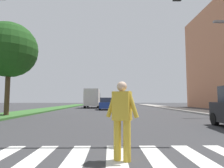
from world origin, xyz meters
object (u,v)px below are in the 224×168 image
at_px(sedan_far_horizon, 125,102).
at_px(sedan_midblock, 106,104).
at_px(pedestrian_performer, 122,116).
at_px(tree_far, 9,50).
at_px(traffic_light_gantry, 3,6).
at_px(truck_box_delivery, 93,98).
at_px(sedan_distant, 105,103).

bearing_deg(sedan_far_horizon, sedan_midblock, -100.86).
distance_m(pedestrian_performer, sedan_midblock, 21.80).
xyz_separation_m(tree_far, sedan_midblock, (7.39, 11.16, -4.47)).
height_order(tree_far, traffic_light_gantry, tree_far).
relative_size(sedan_far_horizon, truck_box_delivery, 0.67).
relative_size(traffic_light_gantry, truck_box_delivery, 1.78).
distance_m(traffic_light_gantry, sedan_far_horizon, 43.90).
xyz_separation_m(pedestrian_performer, truck_box_delivery, (-3.12, 28.15, 0.70)).
bearing_deg(pedestrian_performer, truck_box_delivery, 96.33).
xyz_separation_m(traffic_light_gantry, truck_box_delivery, (0.74, 26.12, -2.80)).
relative_size(pedestrian_performer, truck_box_delivery, 0.27).
distance_m(sedan_midblock, sedan_distant, 12.39).
bearing_deg(sedan_far_horizon, truck_box_delivery, -111.89).
bearing_deg(truck_box_delivery, sedan_distant, 72.50).
xyz_separation_m(sedan_midblock, truck_box_delivery, (-2.34, 6.37, 0.88)).
bearing_deg(pedestrian_performer, sedan_far_horizon, 85.31).
bearing_deg(sedan_midblock, pedestrian_performer, -87.96).
bearing_deg(truck_box_delivery, sedan_midblock, -69.80).
xyz_separation_m(sedan_distant, truck_box_delivery, (-1.89, -6.01, 0.86)).
height_order(tree_far, truck_box_delivery, tree_far).
height_order(traffic_light_gantry, truck_box_delivery, traffic_light_gantry).
height_order(pedestrian_performer, truck_box_delivery, truck_box_delivery).
bearing_deg(truck_box_delivery, pedestrian_performer, -83.67).
bearing_deg(tree_far, traffic_light_gantry, -63.34).
height_order(traffic_light_gantry, sedan_distant, traffic_light_gantry).
height_order(traffic_light_gantry, sedan_far_horizon, traffic_light_gantry).
relative_size(sedan_midblock, sedan_distant, 0.97).
bearing_deg(sedan_far_horizon, tree_far, -108.98).
relative_size(sedan_midblock, truck_box_delivery, 0.68).
height_order(tree_far, sedan_midblock, tree_far).
relative_size(pedestrian_performer, sedan_midblock, 0.40).
bearing_deg(truck_box_delivery, traffic_light_gantry, -91.62).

